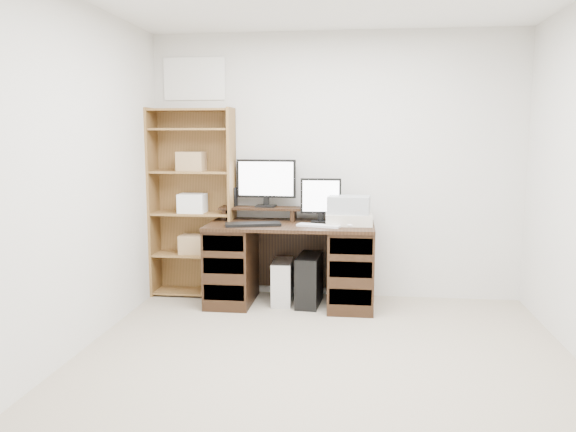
% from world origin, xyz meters
% --- Properties ---
extents(room, '(3.54, 4.04, 2.54)m').
position_xyz_m(room, '(-0.00, 0.00, 1.25)').
color(room, tan).
rests_on(room, ground).
extents(desk, '(1.50, 0.70, 0.75)m').
position_xyz_m(desk, '(-0.38, 1.64, 0.39)').
color(desk, black).
rests_on(desk, ground).
extents(riser_shelf, '(1.40, 0.22, 0.12)m').
position_xyz_m(riser_shelf, '(-0.38, 1.85, 0.84)').
color(riser_shelf, black).
rests_on(riser_shelf, desk).
extents(monitor_wide, '(0.57, 0.15, 0.45)m').
position_xyz_m(monitor_wide, '(-0.64, 1.89, 1.12)').
color(monitor_wide, black).
rests_on(monitor_wide, riser_shelf).
extents(monitor_small, '(0.37, 0.14, 0.41)m').
position_xyz_m(monitor_small, '(-0.11, 1.75, 0.97)').
color(monitor_small, black).
rests_on(monitor_small, desk).
extents(speaker, '(0.09, 0.09, 0.18)m').
position_xyz_m(speaker, '(-0.97, 1.88, 0.96)').
color(speaker, black).
rests_on(speaker, riser_shelf).
extents(keyboard_black, '(0.51, 0.29, 0.03)m').
position_xyz_m(keyboard_black, '(-0.70, 1.48, 0.76)').
color(keyboard_black, black).
rests_on(keyboard_black, desk).
extents(keyboard_white, '(0.40, 0.21, 0.02)m').
position_xyz_m(keyboard_white, '(-0.12, 1.50, 0.76)').
color(keyboard_white, silver).
rests_on(keyboard_white, desk).
extents(mouse, '(0.10, 0.07, 0.04)m').
position_xyz_m(mouse, '(0.16, 1.52, 0.77)').
color(mouse, white).
rests_on(mouse, desk).
extents(printer, '(0.42, 0.32, 0.10)m').
position_xyz_m(printer, '(0.15, 1.65, 0.80)').
color(printer, beige).
rests_on(printer, desk).
extents(basket, '(0.38, 0.29, 0.16)m').
position_xyz_m(basket, '(0.15, 1.65, 0.93)').
color(basket, '#9CA1A6').
rests_on(basket, printer).
extents(tower_silver, '(0.19, 0.40, 0.40)m').
position_xyz_m(tower_silver, '(-0.46, 1.66, 0.20)').
color(tower_silver, silver).
rests_on(tower_silver, ground).
extents(tower_black, '(0.23, 0.47, 0.46)m').
position_xyz_m(tower_black, '(-0.21, 1.64, 0.23)').
color(tower_black, black).
rests_on(tower_black, ground).
extents(bookshelf, '(0.80, 0.30, 1.80)m').
position_xyz_m(bookshelf, '(-1.35, 1.86, 0.92)').
color(bookshelf, olive).
rests_on(bookshelf, ground).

